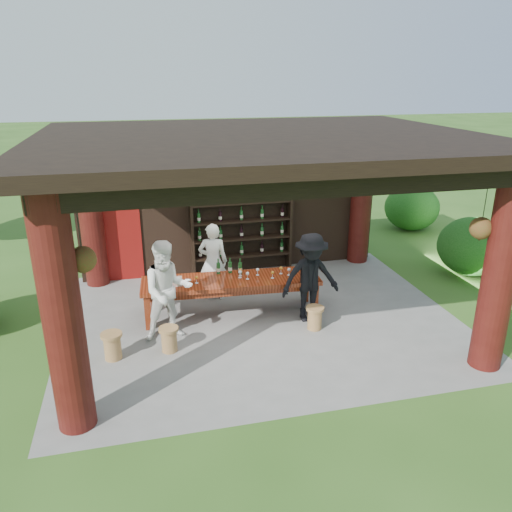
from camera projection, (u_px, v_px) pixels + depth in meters
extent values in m
plane|color=#2D5119|center=(261.00, 319.00, 9.64)|extent=(90.00, 90.00, 0.00)
cube|color=slate|center=(261.00, 321.00, 9.66)|extent=(7.40, 5.90, 0.10)
cube|color=black|center=(232.00, 202.00, 11.58)|extent=(7.00, 0.18, 3.30)
cube|color=maroon|center=(120.00, 238.00, 11.14)|extent=(0.95, 0.06, 2.00)
cylinder|color=#380C0A|center=(62.00, 314.00, 6.19)|extent=(0.50, 0.50, 3.30)
cylinder|color=#380C0A|center=(500.00, 270.00, 7.57)|extent=(0.50, 0.50, 3.30)
cylinder|color=#380C0A|center=(90.00, 212.00, 10.71)|extent=(0.50, 0.50, 3.30)
cylinder|color=#380C0A|center=(362.00, 196.00, 12.09)|extent=(0.50, 0.50, 3.30)
cube|color=black|center=(307.00, 183.00, 6.36)|extent=(6.70, 0.35, 0.35)
cube|color=black|center=(68.00, 162.00, 7.86)|extent=(0.30, 5.20, 0.30)
cube|color=black|center=(426.00, 148.00, 9.24)|extent=(0.30, 5.20, 0.30)
cube|color=black|center=(261.00, 140.00, 8.47)|extent=(7.50, 6.00, 0.20)
cylinder|color=black|center=(79.00, 233.00, 6.10)|extent=(0.01, 0.01, 0.75)
cone|color=black|center=(84.00, 268.00, 6.26)|extent=(0.32, 0.32, 0.18)
sphere|color=#1E5919|center=(83.00, 259.00, 6.22)|extent=(0.34, 0.34, 0.34)
cylinder|color=black|center=(485.00, 206.00, 7.35)|extent=(0.01, 0.01, 0.75)
cone|color=black|center=(480.00, 235.00, 7.51)|extent=(0.32, 0.32, 0.18)
sphere|color=#1E5919|center=(481.00, 228.00, 7.47)|extent=(0.34, 0.34, 0.34)
cube|color=#521C0B|center=(231.00, 281.00, 9.58)|extent=(3.46, 1.09, 0.08)
cube|color=#521C0B|center=(231.00, 286.00, 9.62)|extent=(3.25, 0.93, 0.12)
cube|color=#521C0B|center=(148.00, 312.00, 9.15)|extent=(0.13, 0.13, 0.67)
cube|color=#521C0B|center=(315.00, 300.00, 9.65)|extent=(0.13, 0.13, 0.67)
cube|color=#521C0B|center=(149.00, 297.00, 9.77)|extent=(0.13, 0.13, 0.67)
cube|color=#521C0B|center=(305.00, 286.00, 10.28)|extent=(0.13, 0.13, 0.67)
cylinder|color=olive|center=(169.00, 341.00, 8.47)|extent=(0.26, 0.26, 0.39)
cylinder|color=olive|center=(168.00, 329.00, 8.39)|extent=(0.34, 0.34, 0.05)
cylinder|color=olive|center=(315.00, 319.00, 9.20)|extent=(0.26, 0.26, 0.39)
cylinder|color=olive|center=(315.00, 309.00, 9.13)|extent=(0.33, 0.33, 0.05)
cylinder|color=olive|center=(113.00, 347.00, 8.23)|extent=(0.28, 0.28, 0.41)
cylinder|color=olive|center=(111.00, 335.00, 8.15)|extent=(0.36, 0.36, 0.06)
imported|color=white|center=(213.00, 262.00, 10.26)|extent=(0.67, 0.51, 1.63)
imported|color=white|center=(168.00, 291.00, 8.68)|extent=(0.96, 0.79, 1.81)
imported|color=black|center=(310.00, 278.00, 9.33)|extent=(1.14, 0.68, 1.73)
cube|color=#BF6672|center=(175.00, 281.00, 9.27)|extent=(0.27, 0.20, 0.14)
ellipsoid|color=#194C14|center=(472.00, 250.00, 11.62)|extent=(1.60, 1.60, 1.36)
ellipsoid|color=#194C14|center=(411.00, 211.00, 14.95)|extent=(1.60, 1.60, 1.36)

